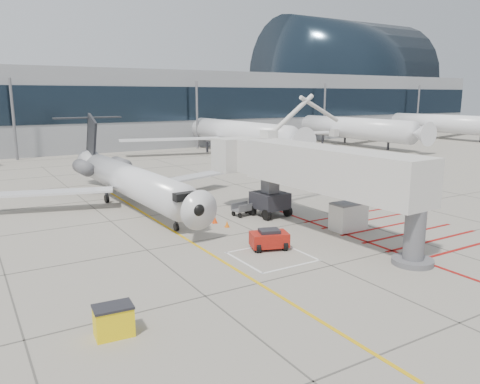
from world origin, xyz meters
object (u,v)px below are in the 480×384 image
jet_bridge (329,177)px  spill_bin (114,320)px  pushback_tug (269,239)px  regional_jet (140,167)px

jet_bridge → spill_bin: (-16.61, -6.13, -3.39)m
jet_bridge → pushback_tug: size_ratio=8.77×
jet_bridge → pushback_tug: 6.12m
jet_bridge → pushback_tug: bearing=-178.5°
regional_jet → pushback_tug: bearing=-76.6°
jet_bridge → spill_bin: jet_bridge is taller
regional_jet → jet_bridge: (8.72, -12.93, 0.31)m
regional_jet → spill_bin: 20.86m
pushback_tug → spill_bin: bearing=-135.1°
regional_jet → jet_bridge: jet_bridge is taller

